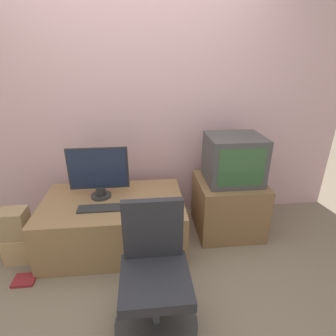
% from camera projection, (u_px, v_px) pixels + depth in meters
% --- Properties ---
extents(ground_plane, '(12.00, 12.00, 0.00)m').
position_uv_depth(ground_plane, '(141.00, 310.00, 1.87)').
color(ground_plane, '#7F705B').
extents(wall_back, '(4.40, 0.05, 2.60)m').
position_uv_depth(wall_back, '(135.00, 98.00, 2.57)').
color(wall_back, beige).
rests_on(wall_back, ground_plane).
extents(desk, '(1.27, 0.78, 0.48)m').
position_uv_depth(desk, '(115.00, 222.00, 2.45)').
color(desk, '#937047').
rests_on(desk, ground_plane).
extents(side_stand, '(0.63, 0.59, 0.56)m').
position_uv_depth(side_stand, '(228.00, 205.00, 2.66)').
color(side_stand, olive).
rests_on(side_stand, ground_plane).
extents(main_monitor, '(0.53, 0.19, 0.47)m').
position_uv_depth(main_monitor, '(99.00, 172.00, 2.33)').
color(main_monitor, '#2D2D2D').
rests_on(main_monitor, desk).
extents(keyboard, '(0.37, 0.12, 0.01)m').
position_uv_depth(keyboard, '(100.00, 208.00, 2.22)').
color(keyboard, '#2D2D2D').
rests_on(keyboard, desk).
extents(mouse, '(0.05, 0.03, 0.03)m').
position_uv_depth(mouse, '(130.00, 207.00, 2.23)').
color(mouse, black).
rests_on(mouse, desk).
extents(crt_tv, '(0.51, 0.44, 0.45)m').
position_uv_depth(crt_tv, '(234.00, 159.00, 2.46)').
color(crt_tv, '#474747').
rests_on(crt_tv, side_stand).
extents(office_chair, '(0.56, 0.56, 0.85)m').
position_uv_depth(office_chair, '(155.00, 281.00, 1.68)').
color(office_chair, '#333333').
rests_on(office_chair, ground_plane).
extents(cardboard_box_lower, '(0.24, 0.20, 0.25)m').
position_uv_depth(cardboard_box_lower, '(20.00, 247.00, 2.30)').
color(cardboard_box_lower, tan).
rests_on(cardboard_box_lower, ground_plane).
extents(cardboard_box_upper, '(0.22, 0.18, 0.25)m').
position_uv_depth(cardboard_box_upper, '(14.00, 224.00, 2.20)').
color(cardboard_box_upper, '#A3845B').
rests_on(cardboard_box_upper, cardboard_box_lower).
extents(book, '(0.17, 0.14, 0.02)m').
position_uv_depth(book, '(24.00, 280.00, 2.11)').
color(book, maroon).
rests_on(book, ground_plane).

